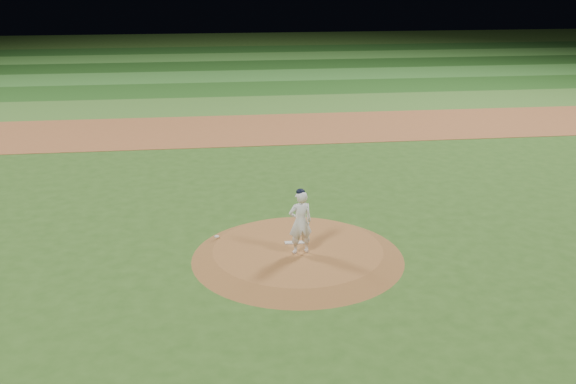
{
  "coord_description": "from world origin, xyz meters",
  "views": [
    {
      "loc": [
        -2.17,
        -15.01,
        7.14
      ],
      "look_at": [
        0.0,
        2.0,
        1.1
      ],
      "focal_mm": 40.0,
      "sensor_mm": 36.0,
      "label": 1
    }
  ],
  "objects": [
    {
      "name": "outfield_stripe_4",
      "position": [
        0.0,
        39.5,
        0.01
      ],
      "size": [
        70.0,
        5.0,
        0.02
      ],
      "primitive_type": "cube",
      "color": "#3A7A2C",
      "rests_on": "ground"
    },
    {
      "name": "outfield_stripe_5",
      "position": [
        0.0,
        44.5,
        0.01
      ],
      "size": [
        70.0,
        5.0,
        0.02
      ],
      "primitive_type": "cube",
      "color": "#1B4917",
      "rests_on": "ground"
    },
    {
      "name": "rosin_bag",
      "position": [
        -2.07,
        0.95,
        0.29
      ],
      "size": [
        0.13,
        0.13,
        0.07
      ],
      "primitive_type": "ellipsoid",
      "color": "silver",
      "rests_on": "pitchers_mound"
    },
    {
      "name": "pitcher_on_mound",
      "position": [
        0.03,
        -0.25,
        1.1
      ],
      "size": [
        0.66,
        0.49,
        1.72
      ],
      "color": "white",
      "rests_on": "pitchers_mound"
    },
    {
      "name": "pitchers_mound",
      "position": [
        0.0,
        0.0,
        0.12
      ],
      "size": [
        5.5,
        5.5,
        0.25
      ],
      "primitive_type": "cone",
      "color": "brown",
      "rests_on": "ground"
    },
    {
      "name": "ground",
      "position": [
        0.0,
        0.0,
        0.0
      ],
      "size": [
        120.0,
        120.0,
        0.0
      ],
      "primitive_type": "plane",
      "color": "#2D531B",
      "rests_on": "ground"
    },
    {
      "name": "pitching_rubber",
      "position": [
        0.01,
        0.34,
        0.27
      ],
      "size": [
        0.62,
        0.19,
        0.03
      ],
      "primitive_type": "cube",
      "rotation": [
        0.0,
        0.0,
        -0.06
      ],
      "color": "silver",
      "rests_on": "pitchers_mound"
    },
    {
      "name": "infield_dirt_band",
      "position": [
        0.0,
        14.0,
        0.01
      ],
      "size": [
        70.0,
        6.0,
        0.02
      ],
      "primitive_type": "cube",
      "color": "brown",
      "rests_on": "ground"
    },
    {
      "name": "outfield_stripe_2",
      "position": [
        0.0,
        29.5,
        0.01
      ],
      "size": [
        70.0,
        5.0,
        0.02
      ],
      "primitive_type": "cube",
      "color": "#34742A",
      "rests_on": "ground"
    },
    {
      "name": "outfield_stripe_0",
      "position": [
        0.0,
        19.5,
        0.01
      ],
      "size": [
        70.0,
        5.0,
        0.02
      ],
      "primitive_type": "cube",
      "color": "#3D6D27",
      "rests_on": "ground"
    },
    {
      "name": "outfield_stripe_3",
      "position": [
        0.0,
        34.5,
        0.01
      ],
      "size": [
        70.0,
        5.0,
        0.02
      ],
      "primitive_type": "cube",
      "color": "#1B4416",
      "rests_on": "ground"
    },
    {
      "name": "outfield_stripe_1",
      "position": [
        0.0,
        24.5,
        0.01
      ],
      "size": [
        70.0,
        5.0,
        0.02
      ],
      "primitive_type": "cube",
      "color": "#1F4E19",
      "rests_on": "ground"
    }
  ]
}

